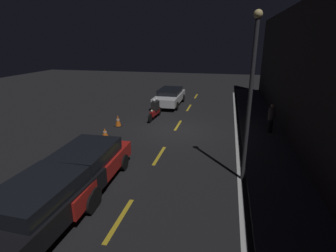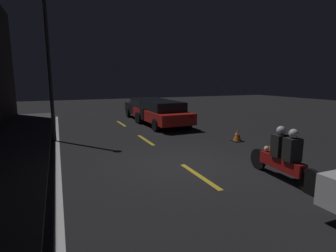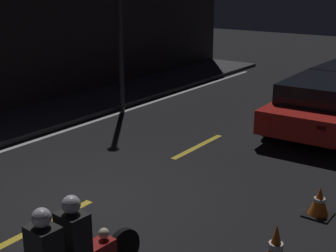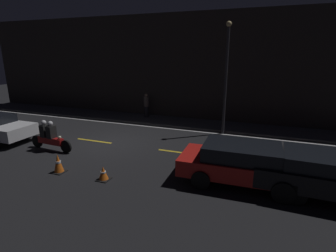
{
  "view_description": "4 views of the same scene",
  "coord_description": "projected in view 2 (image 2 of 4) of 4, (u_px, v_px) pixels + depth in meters",
  "views": [
    {
      "loc": [
        13.8,
        2.73,
        4.84
      ],
      "look_at": [
        2.95,
        0.27,
        1.22
      ],
      "focal_mm": 28.0,
      "sensor_mm": 36.0,
      "label": 1
    },
    {
      "loc": [
        -6.68,
        3.3,
        2.48
      ],
      "look_at": [
        1.25,
        -0.06,
        0.96
      ],
      "focal_mm": 28.0,
      "sensor_mm": 36.0,
      "label": 2
    },
    {
      "loc": [
        -5.16,
        -5.46,
        3.68
      ],
      "look_at": [
        2.37,
        0.04,
        0.77
      ],
      "focal_mm": 50.0,
      "sensor_mm": 36.0,
      "label": 3
    },
    {
      "loc": [
        6.84,
        -10.33,
        4.23
      ],
      "look_at": [
        2.81,
        0.37,
        1.05
      ],
      "focal_mm": 28.0,
      "sensor_mm": 36.0,
      "label": 4
    }
  ],
  "objects": [
    {
      "name": "lane_dash_d",
      "position": [
        146.0,
        140.0,
        10.93
      ],
      "size": [
        2.0,
        0.14,
        0.01
      ],
      "color": "gold",
      "rests_on": "ground"
    },
    {
      "name": "motorcycle",
      "position": [
        284.0,
        156.0,
        6.41
      ],
      "size": [
        2.34,
        0.4,
        1.36
      ],
      "rotation": [
        0.0,
        0.0,
        -0.07
      ],
      "color": "black",
      "rests_on": "ground"
    },
    {
      "name": "taxi_red",
      "position": [
        162.0,
        113.0,
        14.19
      ],
      "size": [
        4.54,
        2.08,
        1.35
      ],
      "rotation": [
        0.0,
        0.0,
        0.03
      ],
      "color": "red",
      "rests_on": "ground"
    },
    {
      "name": "traffic_cone_near",
      "position": [
        274.0,
        143.0,
        8.98
      ],
      "size": [
        0.45,
        0.45,
        0.7
      ],
      "color": "black",
      "rests_on": "ground"
    },
    {
      "name": "van_black",
      "position": [
        148.0,
        108.0,
        16.48
      ],
      "size": [
        4.56,
        2.12,
        1.35
      ],
      "rotation": [
        0.0,
        0.0,
        -0.03
      ],
      "color": "black",
      "rests_on": "ground"
    },
    {
      "name": "ground_plane",
      "position": [
        183.0,
        165.0,
        7.76
      ],
      "size": [
        56.0,
        56.0,
        0.0
      ],
      "primitive_type": "plane",
      "color": "black"
    },
    {
      "name": "lane_dash_e",
      "position": [
        121.0,
        124.0,
        15.01
      ],
      "size": [
        2.0,
        0.14,
        0.01
      ],
      "color": "gold",
      "rests_on": "ground"
    },
    {
      "name": "traffic_cone_mid",
      "position": [
        237.0,
        135.0,
        10.69
      ],
      "size": [
        0.43,
        0.43,
        0.49
      ],
      "color": "black",
      "rests_on": "ground"
    },
    {
      "name": "lane_solid_kerb",
      "position": [
        59.0,
        182.0,
        6.45
      ],
      "size": [
        25.2,
        0.14,
        0.01
      ],
      "color": "silver",
      "rests_on": "ground"
    },
    {
      "name": "street_lamp",
      "position": [
        49.0,
        60.0,
        10.23
      ],
      "size": [
        0.28,
        0.28,
        5.76
      ],
      "color": "#333338",
      "rests_on": "ground"
    },
    {
      "name": "lane_dash_c",
      "position": [
        199.0,
        176.0,
        6.85
      ],
      "size": [
        2.0,
        0.14,
        0.01
      ],
      "color": "gold",
      "rests_on": "ground"
    }
  ]
}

